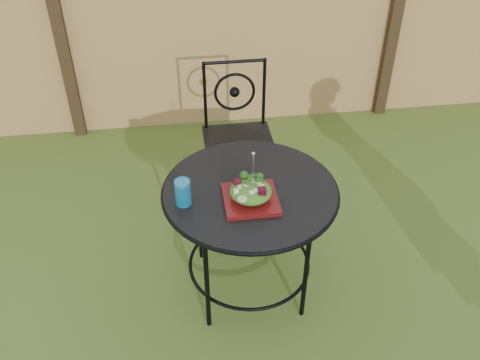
{
  "coord_description": "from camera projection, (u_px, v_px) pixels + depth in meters",
  "views": [
    {
      "loc": [
        -0.49,
        -1.8,
        2.45
      ],
      "look_at": [
        -0.19,
        0.36,
        0.75
      ],
      "focal_mm": 40.0,
      "sensor_mm": 36.0,
      "label": 1
    }
  ],
  "objects": [
    {
      "name": "fence",
      "position": [
        233.0,
        13.0,
        4.1
      ],
      "size": [
        8.0,
        0.12,
        1.9
      ],
      "color": "#E1AE6F",
      "rests_on": "ground"
    },
    {
      "name": "fork",
      "position": [
        253.0,
        170.0,
        2.56
      ],
      "size": [
        0.01,
        0.01,
        0.18
      ],
      "primitive_type": "cylinder",
      "color": "silver",
      "rests_on": "salad"
    },
    {
      "name": "patio_table",
      "position": [
        250.0,
        209.0,
        2.84
      ],
      "size": [
        0.92,
        0.92,
        0.72
      ],
      "color": "black",
      "rests_on": "ground"
    },
    {
      "name": "salad",
      "position": [
        251.0,
        191.0,
        2.64
      ],
      "size": [
        0.21,
        0.21,
        0.08
      ],
      "primitive_type": "ellipsoid",
      "color": "#235614",
      "rests_on": "salad_plate"
    },
    {
      "name": "patio_chair",
      "position": [
        238.0,
        132.0,
        3.59
      ],
      "size": [
        0.46,
        0.46,
        0.95
      ],
      "color": "black",
      "rests_on": "ground"
    },
    {
      "name": "ground",
      "position": [
        283.0,
        323.0,
        2.97
      ],
      "size": [
        60.0,
        60.0,
        0.0
      ],
      "primitive_type": "plane",
      "color": "#2F4B18",
      "rests_on": "ground"
    },
    {
      "name": "salad_plate",
      "position": [
        251.0,
        199.0,
        2.67
      ],
      "size": [
        0.27,
        0.27,
        0.02
      ],
      "primitive_type": "cube",
      "color": "#510C0B",
      "rests_on": "patio_table"
    },
    {
      "name": "drinking_glass",
      "position": [
        183.0,
        192.0,
        2.62
      ],
      "size": [
        0.08,
        0.08,
        0.14
      ],
      "primitive_type": "cylinder",
      "color": "#0E6EA2",
      "rests_on": "patio_table"
    }
  ]
}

